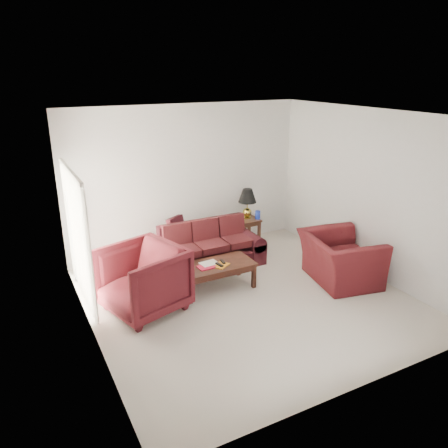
% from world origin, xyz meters
% --- Properties ---
extents(floor, '(5.00, 5.00, 0.00)m').
position_xyz_m(floor, '(0.00, 0.00, 0.00)').
color(floor, beige).
rests_on(floor, ground).
extents(blinds, '(0.10, 2.00, 2.16)m').
position_xyz_m(blinds, '(-2.42, 1.30, 1.08)').
color(blinds, silver).
rests_on(blinds, ground).
extents(sofa, '(2.16, 1.09, 0.85)m').
position_xyz_m(sofa, '(-0.03, 1.41, 0.43)').
color(sofa, black).
rests_on(sofa, ground).
extents(throw_pillow, '(0.44, 0.37, 0.42)m').
position_xyz_m(throw_pillow, '(-0.43, 2.07, 0.68)').
color(throw_pillow, black).
rests_on(throw_pillow, sofa).
extents(end_table, '(0.53, 0.53, 0.56)m').
position_xyz_m(end_table, '(1.21, 2.15, 0.28)').
color(end_table, brown).
rests_on(end_table, ground).
extents(table_lamp, '(0.41, 0.41, 0.65)m').
position_xyz_m(table_lamp, '(1.26, 2.19, 0.89)').
color(table_lamp, gold).
rests_on(table_lamp, end_table).
extents(clock, '(0.14, 0.10, 0.13)m').
position_xyz_m(clock, '(0.98, 2.03, 0.63)').
color(clock, '#BDBCC1').
rests_on(clock, end_table).
extents(blue_canister, '(0.11, 0.11, 0.18)m').
position_xyz_m(blue_canister, '(1.43, 2.03, 0.65)').
color(blue_canister, '#1C36BA').
rests_on(blue_canister, end_table).
extents(picture_frame, '(0.14, 0.16, 0.05)m').
position_xyz_m(picture_frame, '(1.05, 2.29, 0.63)').
color(picture_frame, silver).
rests_on(picture_frame, end_table).
extents(floor_lamp, '(0.28, 0.28, 1.68)m').
position_xyz_m(floor_lamp, '(-2.31, 2.00, 0.84)').
color(floor_lamp, silver).
rests_on(floor_lamp, ground).
extents(armchair_left, '(1.45, 1.43, 1.06)m').
position_xyz_m(armchair_left, '(-1.64, 0.43, 0.53)').
color(armchair_left, '#450F15').
rests_on(armchair_left, ground).
extents(armchair_right, '(1.39, 1.52, 0.86)m').
position_xyz_m(armchair_right, '(1.79, -0.19, 0.43)').
color(armchair_right, '#440F13').
rests_on(armchair_right, ground).
extents(coffee_table, '(1.42, 0.90, 0.46)m').
position_xyz_m(coffee_table, '(-0.31, 0.56, 0.23)').
color(coffee_table, black).
rests_on(coffee_table, ground).
extents(magazine_red, '(0.30, 0.23, 0.02)m').
position_xyz_m(magazine_red, '(-0.51, 0.52, 0.47)').
color(magazine_red, '#AD112D').
rests_on(magazine_red, coffee_table).
extents(magazine_white, '(0.32, 0.25, 0.02)m').
position_xyz_m(magazine_white, '(-0.41, 0.61, 0.47)').
color(magazine_white, silver).
rests_on(magazine_white, coffee_table).
extents(magazine_orange, '(0.34, 0.32, 0.02)m').
position_xyz_m(magazine_orange, '(-0.26, 0.46, 0.47)').
color(magazine_orange, '#C17716').
rests_on(magazine_orange, coffee_table).
extents(remote_a, '(0.08, 0.18, 0.02)m').
position_xyz_m(remote_a, '(-0.29, 0.46, 0.49)').
color(remote_a, black).
rests_on(remote_a, coffee_table).
extents(remote_b, '(0.07, 0.17, 0.02)m').
position_xyz_m(remote_b, '(-0.18, 0.55, 0.49)').
color(remote_b, black).
rests_on(remote_b, coffee_table).
extents(yellow_glass, '(0.08, 0.08, 0.11)m').
position_xyz_m(yellow_glass, '(-0.83, 0.42, 0.52)').
color(yellow_glass, yellow).
rests_on(yellow_glass, coffee_table).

